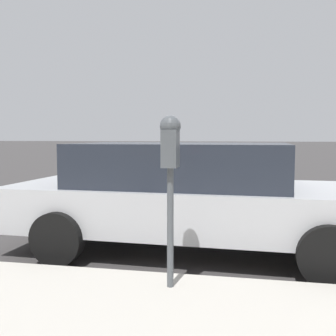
# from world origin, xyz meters

# --- Properties ---
(ground_plane) EXTENTS (220.00, 220.00, 0.00)m
(ground_plane) POSITION_xyz_m (0.00, 0.00, 0.00)
(ground_plane) COLOR #3D3A3A
(parking_meter) EXTENTS (0.21, 0.19, 1.57)m
(parking_meter) POSITION_xyz_m (-2.55, 0.36, 1.34)
(parking_meter) COLOR #4C5156
(parking_meter) RESTS_ON sidewalk
(car_silver) EXTENTS (2.15, 4.88, 1.43)m
(car_silver) POSITION_xyz_m (-0.96, 0.38, 0.76)
(car_silver) COLOR #B7BABF
(car_silver) RESTS_ON ground_plane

